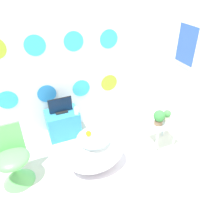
% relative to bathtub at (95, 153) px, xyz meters
% --- Properties ---
extents(wall_back_dotted, '(4.25, 0.05, 2.60)m').
position_rel_bathtub_xyz_m(wall_back_dotted, '(-0.12, 1.17, 1.00)').
color(wall_back_dotted, white).
rests_on(wall_back_dotted, ground_plane).
extents(wall_right, '(0.06, 3.03, 2.60)m').
position_rel_bathtub_xyz_m(wall_right, '(1.52, 0.14, 1.01)').
color(wall_right, silver).
rests_on(wall_right, ground_plane).
extents(rug, '(1.31, 0.96, 0.01)m').
position_rel_bathtub_xyz_m(rug, '(0.03, -0.09, -0.29)').
color(rug, silver).
rests_on(rug, ground_plane).
extents(bathtub, '(0.83, 0.56, 0.59)m').
position_rel_bathtub_xyz_m(bathtub, '(0.00, 0.00, 0.00)').
color(bathtub, white).
rests_on(bathtub, ground_plane).
extents(rubber_duck, '(0.07, 0.08, 0.09)m').
position_rel_bathtub_xyz_m(rubber_duck, '(-0.06, 0.04, 0.34)').
color(rubber_duck, yellow).
rests_on(rubber_duck, bathtub).
extents(chair, '(0.44, 0.44, 0.83)m').
position_rel_bathtub_xyz_m(chair, '(-1.04, 0.21, -0.02)').
color(chair, '#66C166').
rests_on(chair, ground_plane).
extents(tv_cabinet, '(0.53, 0.39, 0.47)m').
position_rel_bathtub_xyz_m(tv_cabinet, '(-0.24, 0.93, -0.06)').
color(tv_cabinet, '#389ED6').
rests_on(tv_cabinet, ground_plane).
extents(tv, '(0.38, 0.12, 0.26)m').
position_rel_bathtub_xyz_m(tv, '(-0.24, 0.93, 0.28)').
color(tv, black).
rests_on(tv, tv_cabinet).
extents(vase, '(0.07, 0.07, 0.13)m').
position_rel_bathtub_xyz_m(vase, '(-0.02, 0.78, 0.23)').
color(vase, white).
rests_on(vase, tv_cabinet).
extents(side_table, '(0.39, 0.35, 0.44)m').
position_rel_bathtub_xyz_m(side_table, '(1.14, 0.07, 0.05)').
color(side_table, silver).
rests_on(side_table, ground_plane).
extents(potted_plant_left, '(0.18, 0.18, 0.24)m').
position_rel_bathtub_xyz_m(potted_plant_left, '(1.06, 0.05, 0.27)').
color(potted_plant_left, '#8C6B4C').
rests_on(potted_plant_left, side_table).
extents(potted_plant_right, '(0.11, 0.11, 0.18)m').
position_rel_bathtub_xyz_m(potted_plant_right, '(1.23, 0.09, 0.23)').
color(potted_plant_right, beige).
rests_on(potted_plant_right, side_table).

